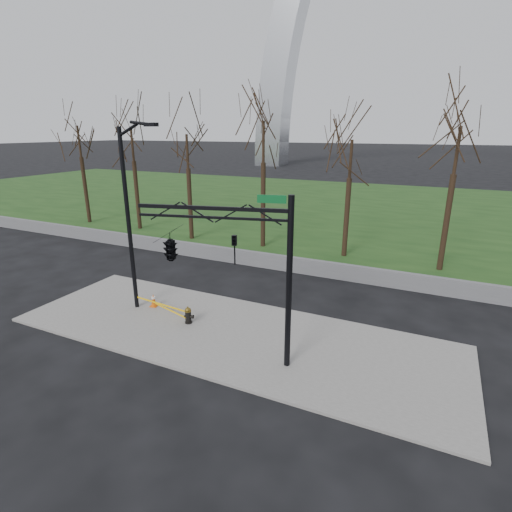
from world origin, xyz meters
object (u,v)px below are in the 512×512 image
at_px(fire_hydrant, 188,315).
at_px(traffic_signal_mast, 192,248).
at_px(street_light, 130,209).
at_px(traffic_cone, 154,300).

distance_m(fire_hydrant, traffic_signal_mast, 4.51).
distance_m(fire_hydrant, street_light, 5.13).
relative_size(street_light, traffic_signal_mast, 1.37).
height_order(street_light, traffic_signal_mast, street_light).
relative_size(fire_hydrant, traffic_cone, 1.22).
height_order(traffic_cone, street_light, street_light).
bearing_deg(traffic_cone, street_light, -138.06).
relative_size(fire_hydrant, street_light, 0.09).
xyz_separation_m(fire_hydrant, street_light, (-2.86, 0.28, 4.25)).
height_order(fire_hydrant, traffic_signal_mast, traffic_signal_mast).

